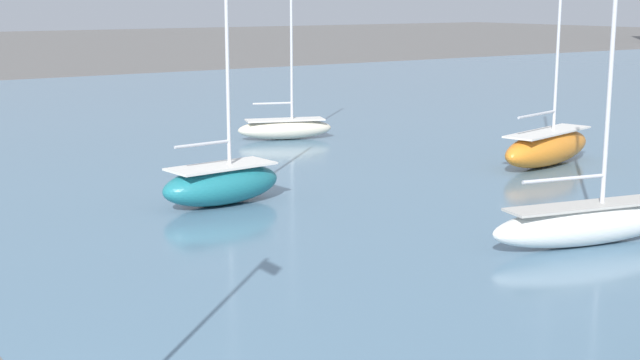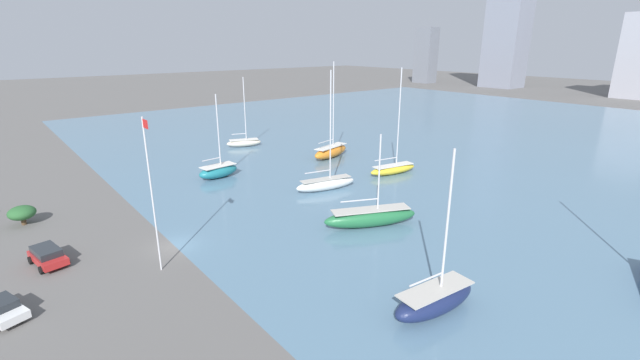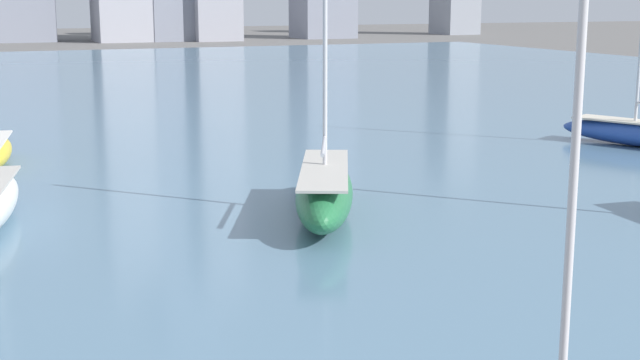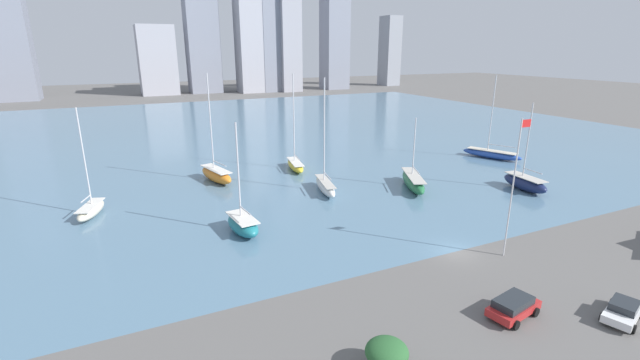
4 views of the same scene
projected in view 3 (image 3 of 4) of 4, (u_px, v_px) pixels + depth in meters
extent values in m
cube|color=slate|center=(4.00, 96.00, 78.64)|extent=(180.00, 140.00, 0.00)
cylinder|color=silver|center=(577.00, 123.00, 13.22)|extent=(0.14, 0.14, 13.48)
ellipsoid|color=#236B3D|center=(324.00, 193.00, 35.14)|extent=(6.34, 10.36, 2.01)
cube|color=#BCB7AD|center=(325.00, 169.00, 34.94)|extent=(5.20, 8.50, 0.10)
cube|color=#2D2D33|center=(324.00, 206.00, 35.25)|extent=(0.92, 1.76, 0.90)
cylinder|color=silver|center=(325.00, 63.00, 34.88)|extent=(0.18, 0.18, 8.11)
cylinder|color=silver|center=(324.00, 146.00, 33.42)|extent=(1.87, 3.87, 0.14)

